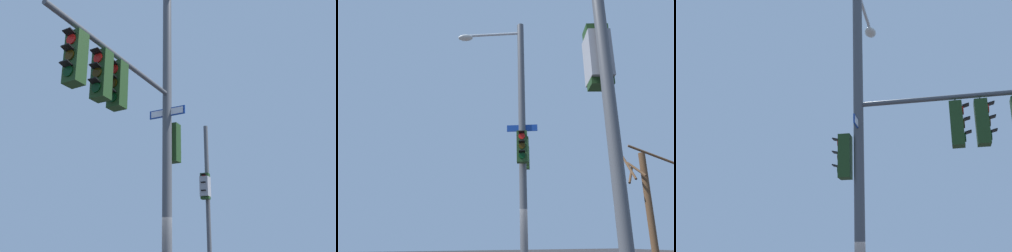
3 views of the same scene
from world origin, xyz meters
The scene contains 2 objects.
main_signal_pole_assembly centered at (-0.07, -1.21, 5.23)m, with size 4.69×4.79×9.78m.
secondary_pole_assembly centered at (2.24, 6.08, 3.97)m, with size 0.52×0.71×7.15m.
Camera 1 is at (0.00, -10.31, 1.60)m, focal length 41.18 mm.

